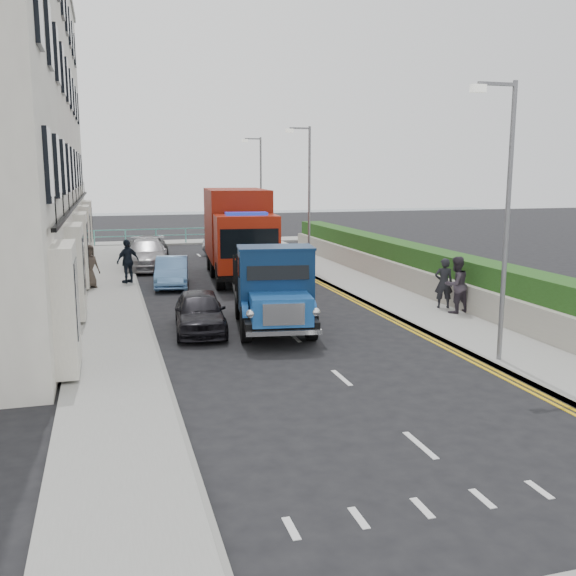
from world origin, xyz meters
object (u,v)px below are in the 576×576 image
object	(u,v)px
lamp_mid	(307,190)
parked_car_front	(200,311)
lamp_far	(259,186)
lamp_near	(504,207)
bedford_lorry	(275,294)
pedestrian_east_near	(444,283)
red_lorry	(238,231)

from	to	relation	value
lamp_mid	parked_car_front	distance (m)	12.99
lamp_far	parked_car_front	distance (m)	21.90
lamp_near	bedford_lorry	xyz separation A→B (m)	(-4.60, 4.62, -2.78)
lamp_far	bedford_lorry	xyz separation A→B (m)	(-4.60, -21.38, -2.78)
bedford_lorry	lamp_far	bearing A→B (deg)	86.37
lamp_mid	bedford_lorry	bearing A→B (deg)	-112.03
lamp_far	pedestrian_east_near	xyz separation A→B (m)	(1.92, -19.92, -2.99)
bedford_lorry	red_lorry	size ratio (longest dim) A/B	0.73
lamp_far	lamp_near	bearing A→B (deg)	-90.00
lamp_mid	lamp_far	world-z (taller)	same
red_lorry	parked_car_front	bearing A→B (deg)	-102.96
bedford_lorry	parked_car_front	distance (m)	2.39
lamp_near	bedford_lorry	size ratio (longest dim) A/B	1.20
lamp_mid	pedestrian_east_near	xyz separation A→B (m)	(1.92, -9.92, -2.99)
red_lorry	bedford_lorry	bearing A→B (deg)	-90.51
bedford_lorry	red_lorry	bearing A→B (deg)	92.84
lamp_far	bedford_lorry	bearing A→B (deg)	-102.15
lamp_near	lamp_mid	distance (m)	16.00
parked_car_front	bedford_lorry	bearing A→B (deg)	-15.39
lamp_near	pedestrian_east_near	size ratio (longest dim) A/B	3.95
red_lorry	pedestrian_east_near	size ratio (longest dim) A/B	4.50
lamp_near	lamp_mid	xyz separation A→B (m)	(0.00, 16.00, 0.00)
bedford_lorry	pedestrian_east_near	world-z (taller)	bedford_lorry
pedestrian_east_near	red_lorry	bearing A→B (deg)	-40.86
lamp_mid	parked_car_front	bearing A→B (deg)	-122.70
bedford_lorry	parked_car_front	size ratio (longest dim) A/B	1.55
bedford_lorry	red_lorry	distance (m)	10.81
lamp_near	lamp_far	distance (m)	26.00
red_lorry	parked_car_front	world-z (taller)	red_lorry
lamp_far	bedford_lorry	size ratio (longest dim) A/B	1.20
bedford_lorry	lamp_near	bearing A→B (deg)	-36.61
pedestrian_east_near	lamp_mid	bearing A→B (deg)	-60.42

